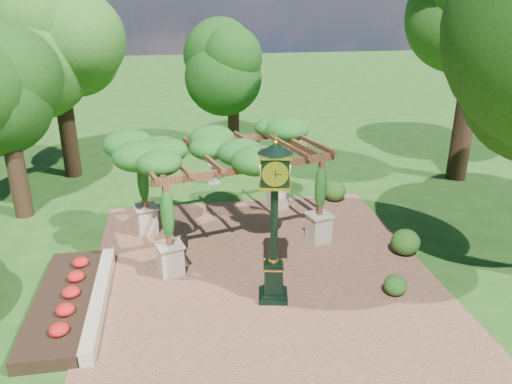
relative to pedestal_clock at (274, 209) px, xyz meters
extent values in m
plane|color=#1E4714|center=(-0.06, -0.02, -2.69)|extent=(120.00, 120.00, 0.00)
cube|color=brown|center=(-0.06, 0.98, -2.67)|extent=(10.00, 12.00, 0.04)
cube|color=#C6B793|center=(-4.66, 0.48, -2.49)|extent=(0.35, 5.00, 0.40)
cube|color=red|center=(-5.56, 0.48, -2.51)|extent=(1.50, 5.00, 0.36)
cube|color=black|center=(0.00, 0.00, -2.59)|extent=(0.91, 0.91, 0.12)
cube|color=black|center=(0.00, 0.00, -2.06)|extent=(0.57, 0.57, 0.88)
cube|color=gold|center=(0.00, 0.00, -1.67)|extent=(0.64, 0.64, 0.04)
cylinder|color=black|center=(0.00, 0.00, -0.39)|extent=(0.23, 0.23, 2.26)
cube|color=black|center=(0.00, 0.00, 1.09)|extent=(0.80, 0.80, 0.69)
cylinder|color=white|center=(-0.06, -0.34, 1.09)|extent=(0.59, 0.14, 0.59)
cone|color=black|center=(0.00, 0.00, 1.63)|extent=(1.03, 1.03, 0.25)
sphere|color=gold|center=(0.00, 0.00, 1.77)|extent=(0.14, 0.14, 0.14)
cube|color=#BDAA8C|center=(-2.75, 1.76, -2.19)|extent=(0.82, 0.82, 0.92)
cube|color=brown|center=(-2.75, 1.76, -0.73)|extent=(0.20, 0.20, 1.89)
cube|color=#BDAA8C|center=(2.18, 3.11, -2.19)|extent=(0.82, 0.82, 0.92)
cube|color=brown|center=(2.18, 3.11, -0.73)|extent=(0.20, 0.20, 1.89)
cube|color=#BDAA8C|center=(-3.56, 4.72, -2.19)|extent=(0.82, 0.82, 0.92)
cube|color=brown|center=(-3.56, 4.72, -0.73)|extent=(0.20, 0.20, 1.89)
cube|color=#BDAA8C|center=(1.37, 6.07, -2.19)|extent=(0.82, 0.82, 0.92)
cube|color=brown|center=(1.37, 6.07, -0.73)|extent=(0.20, 0.20, 1.89)
cube|color=brown|center=(-0.29, 2.44, 0.29)|extent=(5.75, 1.70, 0.22)
cube|color=brown|center=(-1.09, 5.39, 0.29)|extent=(5.75, 1.70, 0.22)
ellipsoid|color=#1B5217|center=(-0.69, 3.92, 0.57)|extent=(6.68, 5.11, 1.02)
cube|color=gray|center=(-0.81, 9.21, -2.64)|extent=(0.63, 0.63, 0.09)
cylinder|color=gray|center=(-0.81, 9.21, -2.24)|extent=(0.32, 0.32, 0.81)
cylinder|color=gray|center=(-0.81, 9.21, -1.81)|extent=(0.59, 0.59, 0.05)
ellipsoid|color=#215117|center=(3.37, -0.39, -2.36)|extent=(0.73, 0.73, 0.58)
ellipsoid|color=#234C15|center=(4.65, 1.76, -2.23)|extent=(1.19, 1.19, 0.83)
ellipsoid|color=#2B5719|center=(3.81, 6.42, -2.25)|extent=(1.14, 1.14, 0.79)
cylinder|color=#372316|center=(-8.20, 7.01, -1.22)|extent=(0.65, 0.65, 2.94)
cylinder|color=black|center=(-7.12, 11.38, -1.09)|extent=(0.74, 0.74, 3.20)
ellipsoid|color=#275418|center=(-7.12, 11.38, 3.03)|extent=(4.64, 4.64, 5.05)
cylinder|color=#382516|center=(0.69, 14.20, -1.43)|extent=(0.60, 0.60, 2.51)
ellipsoid|color=#143A0E|center=(0.69, 14.20, 1.81)|extent=(3.51, 3.51, 3.97)
cylinder|color=black|center=(10.10, 8.14, -0.34)|extent=(0.87, 0.87, 4.70)
camera|label=1|loc=(-2.38, -11.43, 5.13)|focal=35.00mm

